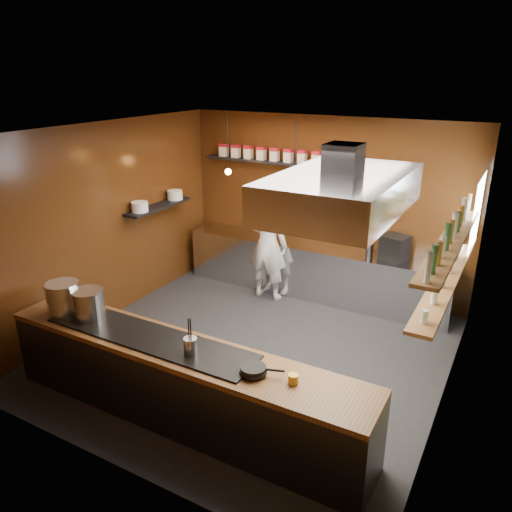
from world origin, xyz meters
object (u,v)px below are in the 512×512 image
Objects in this scene: stockpot_small at (89,304)px; espresso_machine at (395,247)px; chef at (268,244)px; extractor_hood at (341,192)px; stockpot_large at (63,298)px.

stockpot_small is 4.61m from espresso_machine.
espresso_machine is 2.04m from chef.
extractor_hood is 2.97m from espresso_machine.
espresso_machine is (2.62, 3.80, -0.02)m from stockpot_small.
chef is at bearing 132.92° from extractor_hood.
extractor_hood is 5.44× the size of stockpot_small.
stockpot_large reaches higher than stockpot_small.
extractor_hood reaches higher than espresso_machine.
extractor_hood reaches higher than stockpot_small.
stockpot_small is (-2.60, -1.19, -1.39)m from extractor_hood.
chef reaches higher than espresso_machine.
extractor_hood is 3.49m from stockpot_large.
stockpot_small is at bearing 77.44° from chef.
stockpot_large is (-2.96, -1.23, -1.37)m from extractor_hood.
stockpot_small is 0.98× the size of espresso_machine.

